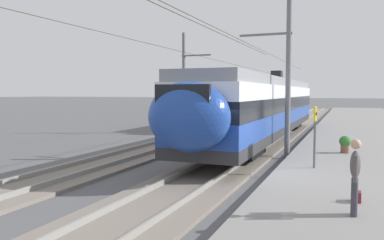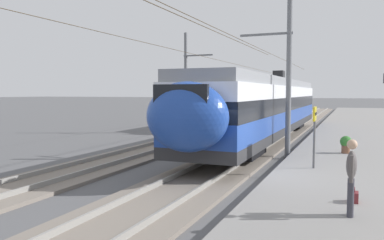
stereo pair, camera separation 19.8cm
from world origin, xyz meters
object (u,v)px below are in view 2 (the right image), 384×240
Objects in this scene: catenary_mast_mid at (285,74)px; platform_sign at (315,123)px; train_near_platform at (266,106)px; potted_plant_platform_edge at (346,143)px; handbag_beside_passenger at (354,197)px; catenary_mast_far_side at (188,81)px; train_far_track at (252,100)px; passenger_walking at (351,173)px.

catenary_mast_mid is 22.15× the size of platform_sign.
train_near_platform reaches higher than platform_sign.
handbag_beside_passenger is at bearing -177.61° from potted_plant_platform_edge.
catenary_mast_far_side reaches higher than catenary_mast_mid.
catenary_mast_far_side is at bearing 171.51° from train_far_track.
passenger_walking is (-17.39, -11.40, -2.63)m from catenary_mast_far_side.
train_far_track reaches higher than passenger_walking.
platform_sign is 4.51m from handbag_beside_passenger.
handbag_beside_passenger is (-7.67, -2.99, -3.41)m from catenary_mast_mid.
catenary_mast_mid is at bearing 99.52° from potted_plant_platform_edge.
catenary_mast_far_side is 63.01× the size of potted_plant_platform_edge.
handbag_beside_passenger is (-4.05, -1.33, -1.48)m from platform_sign.
handbag_beside_passenger is (1.19, -0.09, -0.81)m from passenger_walking.
catenary_mast_far_side reaches higher than platform_sign.
platform_sign is at bearing 18.18° from handbag_beside_passenger.
train_far_track is 11.65× the size of platform_sign.
potted_plant_platform_edge is (9.30, 0.25, -0.49)m from passenger_walking.
train_near_platform reaches higher than passenger_walking.
train_far_track is at bearing 17.91° from passenger_walking.
catenary_mast_mid is at bearing 24.63° from platform_sign.
passenger_walking is at bearing -146.76° from catenary_mast_far_side.
passenger_walking is 4.40× the size of handbag_beside_passenger.
passenger_walking is at bearing -161.88° from catenary_mast_mid.
catenary_mast_far_side is at bearing 54.03° from potted_plant_platform_edge.
catenary_mast_far_side is at bearing 33.24° from passenger_walking.
platform_sign reaches higher than potted_plant_platform_edge.
handbag_beside_passenger is at bearing -161.23° from train_far_track.
train_near_platform reaches higher than potted_plant_platform_edge.
catenary_mast_mid is at bearing 21.29° from handbag_beside_passenger.
catenary_mast_mid reaches higher than train_far_track.
train_far_track reaches higher than handbag_beside_passenger.
catenary_mast_far_side reaches higher than passenger_walking.
passenger_walking is 2.19× the size of potted_plant_platform_edge.
catenary_mast_far_side is 14.13m from potted_plant_platform_edge.
catenary_mast_far_side is at bearing 39.90° from platform_sign.
catenary_mast_mid is 126.50× the size of handbag_beside_passenger.
platform_sign reaches higher than handbag_beside_passenger.
train_far_track is 22.41m from potted_plant_platform_edge.
train_far_track reaches higher than potted_plant_platform_edge.
catenary_mast_far_side is 28.73× the size of passenger_walking.
train_near_platform is at bearing 22.12° from platform_sign.
platform_sign is 1.30× the size of passenger_walking.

